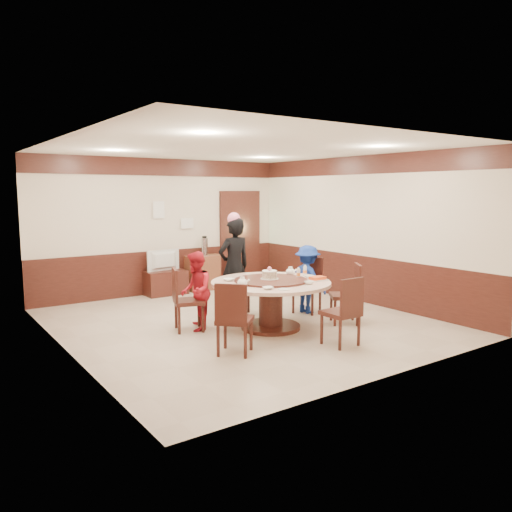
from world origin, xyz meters
TOP-DOWN VIEW (x-y plane):
  - room at (0.01, 0.01)m, footprint 6.00×6.04m
  - banquet_table at (0.16, -0.58)m, footprint 1.85×1.85m
  - chair_0 at (1.33, -0.08)m, footprint 0.59×0.59m
  - chair_1 at (0.35, 0.74)m, footprint 0.54×0.55m
  - chair_2 at (-0.95, 0.07)m, footprint 0.56×0.56m
  - chair_3 at (-0.97, -1.29)m, footprint 0.62×0.62m
  - chair_4 at (0.45, -1.83)m, footprint 0.44×0.45m
  - chair_5 at (1.34, -1.02)m, footprint 0.61×0.61m
  - person_standing at (0.20, 0.54)m, footprint 0.61×0.40m
  - person_red at (-0.83, 0.02)m, footprint 0.69×0.74m
  - person_blue at (1.31, -0.11)m, footprint 0.54×0.82m
  - birthday_cake at (0.16, -0.54)m, footprint 0.28×0.28m
  - teapot_left at (-0.45, -0.70)m, footprint 0.17×0.15m
  - teapot_right at (0.73, -0.34)m, footprint 0.17×0.15m
  - bowl_0 at (-0.37, -0.19)m, footprint 0.17×0.17m
  - bowl_1 at (0.47, -1.11)m, footprint 0.14×0.14m
  - bowl_2 at (-0.27, -1.08)m, footprint 0.15×0.15m
  - bowl_3 at (0.81, -0.72)m, footprint 0.14×0.14m
  - saucer_near at (-0.09, -1.23)m, footprint 0.18×0.18m
  - saucer_far at (0.61, -0.08)m, footprint 0.18×0.18m
  - shrimp_platter at (0.78, -0.95)m, footprint 0.30×0.20m
  - bottle_0 at (0.65, -0.65)m, footprint 0.06×0.06m
  - bottle_1 at (0.90, -0.51)m, footprint 0.06×0.06m
  - tv_stand at (-0.08, 2.75)m, footprint 0.85×0.45m
  - television at (-0.08, 2.75)m, footprint 0.75×0.20m
  - side_cabinet at (0.85, 2.78)m, footprint 0.80×0.40m
  - thermos at (0.86, 2.78)m, footprint 0.15×0.15m
  - notice_left at (-0.10, 2.96)m, footprint 0.25×0.00m
  - notice_right at (0.55, 2.96)m, footprint 0.30×0.00m

SIDE VIEW (x-z plane):
  - tv_stand at x=-0.08m, z-range 0.00..0.50m
  - chair_0 at x=1.33m, z-range -0.18..0.79m
  - chair_1 at x=0.35m, z-range -0.18..0.79m
  - chair_2 at x=-0.95m, z-range -0.18..0.79m
  - chair_3 at x=-0.97m, z-range -0.18..0.79m
  - chair_4 at x=0.45m, z-range -0.18..0.79m
  - chair_5 at x=1.34m, z-range -0.18..0.79m
  - side_cabinet at x=0.85m, z-range 0.00..0.75m
  - banquet_table at x=0.16m, z-range 0.14..0.92m
  - person_blue at x=1.31m, z-range 0.00..1.19m
  - person_red at x=-0.83m, z-range 0.00..1.22m
  - television at x=-0.08m, z-range 0.50..0.93m
  - saucer_near at x=-0.09m, z-range 0.75..0.76m
  - saucer_far at x=0.61m, z-range 0.75..0.76m
  - bowl_2 at x=-0.27m, z-range 0.75..0.79m
  - bowl_0 at x=-0.37m, z-range 0.75..0.79m
  - bowl_1 at x=0.47m, z-range 0.75..0.79m
  - bowl_3 at x=0.81m, z-range 0.75..0.79m
  - shrimp_platter at x=0.78m, z-range 0.75..0.81m
  - teapot_left at x=-0.45m, z-range 0.75..0.87m
  - teapot_right at x=0.73m, z-range 0.75..0.87m
  - bottle_0 at x=0.65m, z-range 0.75..0.91m
  - bottle_1 at x=0.90m, z-range 0.75..0.91m
  - person_standing at x=0.20m, z-range 0.00..1.68m
  - birthday_cake at x=0.16m, z-range 0.75..0.94m
  - thermos at x=0.86m, z-range 0.75..1.13m
  - room at x=0.01m, z-range -0.34..2.50m
  - notice_right at x=0.55m, z-range 1.34..1.56m
  - notice_left at x=-0.10m, z-range 1.57..1.93m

